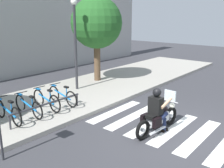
# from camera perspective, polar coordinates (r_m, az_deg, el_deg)

# --- Properties ---
(ground_plane) EXTENTS (48.00, 48.00, 0.00)m
(ground_plane) POSITION_cam_1_polar(r_m,az_deg,el_deg) (8.18, 13.15, -10.37)
(ground_plane) COLOR #38383D
(sidewalk) EXTENTS (24.00, 4.40, 0.15)m
(sidewalk) POSITION_cam_1_polar(r_m,az_deg,el_deg) (11.09, -10.41, -2.95)
(sidewalk) COLOR #A8A399
(sidewalk) RESTS_ON ground
(crosswalk_stripe_1) EXTENTS (2.80, 0.40, 0.01)m
(crosswalk_stripe_1) POSITION_cam_1_polar(r_m,az_deg,el_deg) (8.10, 19.04, -11.09)
(crosswalk_stripe_1) COLOR white
(crosswalk_stripe_1) RESTS_ON ground
(crosswalk_stripe_2) EXTENTS (2.80, 0.40, 0.01)m
(crosswalk_stripe_2) POSITION_cam_1_polar(r_m,az_deg,el_deg) (8.37, 13.87, -9.80)
(crosswalk_stripe_2) COLOR white
(crosswalk_stripe_2) RESTS_ON ground
(crosswalk_stripe_3) EXTENTS (2.80, 0.40, 0.01)m
(crosswalk_stripe_3) POSITION_cam_1_polar(r_m,az_deg,el_deg) (8.70, 9.10, -8.53)
(crosswalk_stripe_3) COLOR white
(crosswalk_stripe_3) RESTS_ON ground
(crosswalk_stripe_4) EXTENTS (2.80, 0.40, 0.01)m
(crosswalk_stripe_4) POSITION_cam_1_polar(r_m,az_deg,el_deg) (9.10, 4.74, -7.31)
(crosswalk_stripe_4) COLOR white
(crosswalk_stripe_4) RESTS_ON ground
(crosswalk_stripe_5) EXTENTS (2.80, 0.40, 0.01)m
(crosswalk_stripe_5) POSITION_cam_1_polar(r_m,az_deg,el_deg) (9.54, 0.78, -6.16)
(crosswalk_stripe_5) COLOR white
(crosswalk_stripe_5) RESTS_ON ground
(motorcycle) EXTENTS (2.10, 0.68, 1.19)m
(motorcycle) POSITION_cam_1_polar(r_m,az_deg,el_deg) (7.93, 10.37, -7.50)
(motorcycle) COLOR black
(motorcycle) RESTS_ON ground
(rider) EXTENTS (0.66, 0.57, 1.42)m
(rider) POSITION_cam_1_polar(r_m,az_deg,el_deg) (7.74, 10.14, -5.19)
(rider) COLOR black
(rider) RESTS_ON ground
(bicycle_0) EXTENTS (0.48, 1.74, 0.78)m
(bicycle_0) POSITION_cam_1_polar(r_m,az_deg,el_deg) (8.78, -22.42, -5.79)
(bicycle_0) COLOR black
(bicycle_0) RESTS_ON sidewalk
(bicycle_1) EXTENTS (0.48, 1.71, 0.75)m
(bicycle_1) POSITION_cam_1_polar(r_m,az_deg,el_deg) (9.12, -18.33, -4.69)
(bicycle_1) COLOR black
(bicycle_1) RESTS_ON sidewalk
(bicycle_2) EXTENTS (0.48, 1.68, 0.79)m
(bicycle_2) POSITION_cam_1_polar(r_m,az_deg,el_deg) (9.50, -14.57, -3.52)
(bicycle_2) COLOR black
(bicycle_2) RESTS_ON sidewalk
(bicycle_3) EXTENTS (0.48, 1.70, 0.76)m
(bicycle_3) POSITION_cam_1_polar(r_m,az_deg,el_deg) (9.93, -11.12, -2.57)
(bicycle_3) COLOR black
(bicycle_3) RESTS_ON sidewalk
(bike_rack) EXTENTS (2.82, 0.07, 0.48)m
(bike_rack) POSITION_cam_1_polar(r_m,az_deg,el_deg) (8.85, -14.41, -4.57)
(bike_rack) COLOR #333338
(bike_rack) RESTS_ON sidewalk
(street_lamp) EXTENTS (0.28, 0.28, 4.19)m
(street_lamp) POSITION_cam_1_polar(r_m,az_deg,el_deg) (11.57, -8.30, 10.42)
(street_lamp) COLOR #2D2D33
(street_lamp) RESTS_ON ground
(tree_near_rack) EXTENTS (2.61, 2.61, 4.43)m
(tree_near_rack) POSITION_cam_1_polar(r_m,az_deg,el_deg) (13.12, -3.49, 13.51)
(tree_near_rack) COLOR brown
(tree_near_rack) RESTS_ON ground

